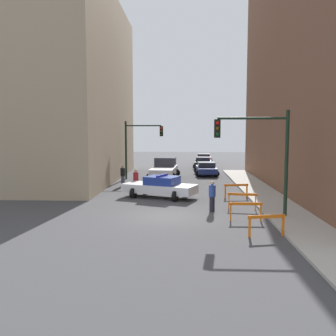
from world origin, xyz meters
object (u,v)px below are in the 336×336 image
(traffic_light_far, at_px, (138,141))
(white_truck, at_px, (164,169))
(pedestrian_crossing, at_px, (136,181))
(barrier_mid, at_px, (246,208))
(police_car, at_px, (160,187))
(barrier_back, at_px, (242,198))
(pedestrian_corner, at_px, (123,175))
(parked_car_mid, at_px, (203,162))
(barrier_corner, at_px, (236,188))
(parked_car_far, at_px, (204,158))
(barrier_front, at_px, (267,222))
(parked_car_near, at_px, (206,168))
(traffic_light_near, at_px, (263,147))
(pedestrian_sidewalk, at_px, (212,196))

(traffic_light_far, height_order, white_truck, traffic_light_far)
(pedestrian_crossing, distance_m, barrier_mid, 10.22)
(police_car, relative_size, barrier_back, 3.17)
(pedestrian_corner, bearing_deg, barrier_back, 129.37)
(traffic_light_far, distance_m, parked_car_mid, 12.43)
(barrier_corner, bearing_deg, parked_car_far, 91.73)
(barrier_front, distance_m, barrier_back, 5.42)
(pedestrian_corner, bearing_deg, parked_car_near, -136.65)
(traffic_light_near, bearing_deg, traffic_light_far, 118.36)
(white_truck, distance_m, pedestrian_corner, 5.49)
(parked_car_mid, height_order, barrier_back, parked_car_mid)
(traffic_light_far, distance_m, barrier_back, 15.10)
(pedestrian_sidewalk, xyz_separation_m, barrier_back, (1.71, 0.74, -0.24))
(traffic_light_near, relative_size, barrier_front, 3.30)
(parked_car_far, height_order, barrier_corner, parked_car_far)
(police_car, height_order, barrier_corner, police_car)
(parked_car_near, xyz_separation_m, parked_car_mid, (0.06, 7.19, 0.00))
(parked_car_near, xyz_separation_m, barrier_corner, (1.24, -12.43, -0.06))
(pedestrian_corner, bearing_deg, barrier_corner, 145.33)
(barrier_back, bearing_deg, barrier_corner, 87.58)
(parked_car_near, bearing_deg, pedestrian_crossing, -119.00)
(white_truck, bearing_deg, parked_car_far, 79.19)
(white_truck, height_order, pedestrian_corner, white_truck)
(white_truck, distance_m, pedestrian_crossing, 7.80)
(pedestrian_sidewalk, relative_size, barrier_mid, 1.04)
(barrier_mid, height_order, barrier_corner, same)
(police_car, xyz_separation_m, pedestrian_crossing, (-1.82, 1.88, 0.14))
(parked_car_near, height_order, pedestrian_sidewalk, pedestrian_sidewalk)
(barrier_back, bearing_deg, barrier_front, -88.17)
(barrier_mid, bearing_deg, barrier_front, -81.36)
(white_truck, relative_size, parked_car_near, 1.27)
(parked_car_mid, xyz_separation_m, barrier_back, (1.03, -23.20, -0.06))
(parked_car_near, height_order, barrier_back, parked_car_near)
(traffic_light_near, xyz_separation_m, pedestrian_crossing, (-7.24, 7.27, -2.67))
(parked_car_near, height_order, barrier_front, parked_car_near)
(pedestrian_corner, bearing_deg, traffic_light_near, 125.43)
(parked_car_far, xyz_separation_m, pedestrian_corner, (-7.39, -21.50, 0.19))
(pedestrian_sidewalk, bearing_deg, parked_car_near, -135.08)
(police_car, distance_m, parked_car_near, 13.15)
(pedestrian_crossing, relative_size, barrier_back, 1.04)
(barrier_front, relative_size, barrier_corner, 0.99)
(pedestrian_sidewalk, bearing_deg, white_truck, -119.27)
(pedestrian_sidewalk, bearing_deg, parked_car_mid, -134.58)
(white_truck, height_order, parked_car_mid, white_truck)
(barrier_mid, xyz_separation_m, barrier_corner, (0.39, 6.31, 0.00))
(parked_car_mid, height_order, barrier_front, parked_car_mid)
(pedestrian_crossing, relative_size, pedestrian_corner, 1.00)
(traffic_light_near, height_order, parked_car_far, traffic_light_near)
(traffic_light_near, distance_m, parked_car_mid, 25.42)
(pedestrian_crossing, height_order, barrier_back, pedestrian_crossing)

